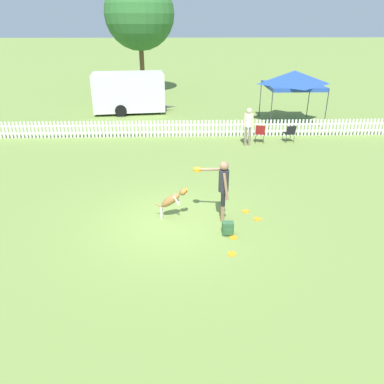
# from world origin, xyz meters

# --- Properties ---
(ground_plane) EXTENTS (240.00, 240.00, 0.00)m
(ground_plane) POSITION_xyz_m (0.00, 0.00, 0.00)
(ground_plane) COLOR olive
(handler_person) EXTENTS (0.98, 0.74, 1.77)m
(handler_person) POSITION_xyz_m (1.39, 0.15, 1.12)
(handler_person) COLOR #8C664C
(handler_person) RESTS_ON ground_plane
(leaping_dog) EXTENTS (1.04, 0.32, 0.98)m
(leaping_dog) POSITION_xyz_m (-0.00, 0.28, 0.59)
(leaping_dog) COLOR olive
(leaping_dog) RESTS_ON ground_plane
(frisbee_near_handler) EXTENTS (0.22, 0.22, 0.02)m
(frisbee_near_handler) POSITION_xyz_m (2.18, 0.60, 0.01)
(frisbee_near_handler) COLOR orange
(frisbee_near_handler) RESTS_ON ground_plane
(frisbee_near_dog) EXTENTS (0.22, 0.22, 0.02)m
(frisbee_near_dog) POSITION_xyz_m (2.45, 0.11, 0.01)
(frisbee_near_dog) COLOR orange
(frisbee_near_dog) RESTS_ON ground_plane
(frisbee_midfield) EXTENTS (0.22, 0.22, 0.02)m
(frisbee_midfield) POSITION_xyz_m (1.62, -0.86, 0.01)
(frisbee_midfield) COLOR orange
(frisbee_midfield) RESTS_ON ground_plane
(frisbee_far_scatter) EXTENTS (0.22, 0.22, 0.02)m
(frisbee_far_scatter) POSITION_xyz_m (1.48, -1.62, 0.01)
(frisbee_far_scatter) COLOR orange
(frisbee_far_scatter) RESTS_ON ground_plane
(backpack_on_grass) EXTENTS (0.30, 0.25, 0.36)m
(backpack_on_grass) POSITION_xyz_m (1.49, -0.68, 0.18)
(backpack_on_grass) COLOR #2D5633
(backpack_on_grass) RESTS_ON ground_plane
(picket_fence) EXTENTS (23.34, 0.04, 0.81)m
(picket_fence) POSITION_xyz_m (-0.00, 8.54, 0.41)
(picket_fence) COLOR white
(picket_fence) RESTS_ON ground_plane
(folding_chair_blue_left) EXTENTS (0.52, 0.53, 0.85)m
(folding_chair_blue_left) POSITION_xyz_m (3.95, 7.44, 0.51)
(folding_chair_blue_left) COLOR #333338
(folding_chair_blue_left) RESTS_ON ground_plane
(folding_chair_center) EXTENTS (0.52, 0.53, 0.80)m
(folding_chair_center) POSITION_xyz_m (5.35, 7.50, 0.48)
(folding_chair_center) COLOR #333338
(folding_chair_center) RESTS_ON ground_plane
(canopy_tent_main) EXTENTS (2.88, 2.88, 2.79)m
(canopy_tent_main) POSITION_xyz_m (6.35, 11.10, 2.34)
(canopy_tent_main) COLOR #333338
(canopy_tent_main) RESTS_ON ground_plane
(spectator_standing) EXTENTS (0.42, 0.27, 1.71)m
(spectator_standing) POSITION_xyz_m (3.31, 7.05, 1.04)
(spectator_standing) COLOR #7A705B
(spectator_standing) RESTS_ON ground_plane
(equipment_trailer) EXTENTS (5.12, 2.74, 2.33)m
(equipment_trailer) POSITION_xyz_m (-2.82, 14.07, 1.23)
(equipment_trailer) COLOR silver
(equipment_trailer) RESTS_ON ground_plane
(tree_left_grove) EXTENTS (5.07, 5.07, 8.14)m
(tree_left_grove) POSITION_xyz_m (-2.56, 20.80, 5.60)
(tree_left_grove) COLOR brown
(tree_left_grove) RESTS_ON ground_plane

